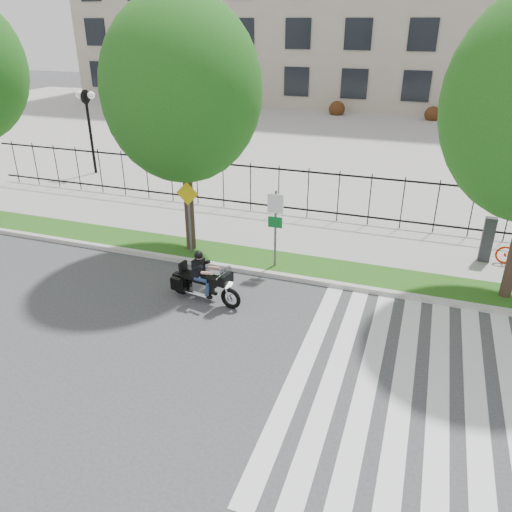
% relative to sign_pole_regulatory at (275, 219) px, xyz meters
% --- Properties ---
extents(ground, '(120.00, 120.00, 0.00)m').
position_rel_sign_pole_regulatory_xyz_m(ground, '(-0.09, -4.58, -1.74)').
color(ground, '#3A3A3D').
rests_on(ground, ground).
extents(curb, '(60.00, 0.20, 0.15)m').
position_rel_sign_pole_regulatory_xyz_m(curb, '(-0.09, -0.48, -1.66)').
color(curb, '#B6B2AB').
rests_on(curb, ground).
extents(grass_verge, '(60.00, 1.50, 0.15)m').
position_rel_sign_pole_regulatory_xyz_m(grass_verge, '(-0.09, 0.37, -1.66)').
color(grass_verge, '#205415').
rests_on(grass_verge, ground).
extents(sidewalk, '(60.00, 3.50, 0.15)m').
position_rel_sign_pole_regulatory_xyz_m(sidewalk, '(-0.09, 2.87, -1.66)').
color(sidewalk, gray).
rests_on(sidewalk, ground).
extents(plaza, '(80.00, 34.00, 0.10)m').
position_rel_sign_pole_regulatory_xyz_m(plaza, '(-0.09, 20.42, -1.69)').
color(plaza, gray).
rests_on(plaza, ground).
extents(crosswalk_stripes, '(5.70, 8.00, 0.01)m').
position_rel_sign_pole_regulatory_xyz_m(crosswalk_stripes, '(4.73, -4.58, -1.73)').
color(crosswalk_stripes, silver).
rests_on(crosswalk_stripes, ground).
extents(iron_fence, '(30.00, 0.06, 2.00)m').
position_rel_sign_pole_regulatory_xyz_m(iron_fence, '(-0.09, 4.62, -0.59)').
color(iron_fence, black).
rests_on(iron_fence, sidewalk).
extents(lamp_post_left, '(1.06, 0.70, 4.25)m').
position_rel_sign_pole_regulatory_xyz_m(lamp_post_left, '(-12.09, 7.42, 1.47)').
color(lamp_post_left, black).
rests_on(lamp_post_left, ground).
extents(street_tree_1, '(4.89, 4.89, 8.05)m').
position_rel_sign_pole_regulatory_xyz_m(street_tree_1, '(-3.13, 0.37, 3.63)').
color(street_tree_1, '#33231C').
rests_on(street_tree_1, grass_verge).
extents(sign_pole_regulatory, '(0.50, 0.09, 2.50)m').
position_rel_sign_pole_regulatory_xyz_m(sign_pole_regulatory, '(0.00, 0.00, 0.00)').
color(sign_pole_regulatory, '#59595B').
rests_on(sign_pole_regulatory, grass_verge).
extents(sign_pole_warning, '(0.78, 0.09, 2.49)m').
position_rel_sign_pole_regulatory_xyz_m(sign_pole_warning, '(-2.97, 0.00, 0.00)').
color(sign_pole_warning, '#59595B').
rests_on(sign_pole_warning, grass_verge).
extents(motorcycle_rider, '(2.36, 0.89, 1.83)m').
position_rel_sign_pole_regulatory_xyz_m(motorcycle_rider, '(-1.31, -2.51, -1.13)').
color(motorcycle_rider, black).
rests_on(motorcycle_rider, ground).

